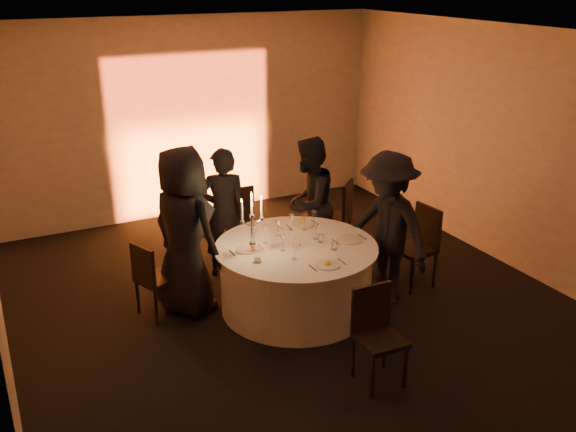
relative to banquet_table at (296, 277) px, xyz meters
name	(u,v)px	position (x,y,z in m)	size (l,w,h in m)	color
floor	(296,308)	(0.00, 0.00, -0.38)	(7.00, 7.00, 0.00)	black
ceiling	(297,35)	(0.00, 0.00, 2.62)	(7.00, 7.00, 0.00)	white
wall_back	(191,118)	(0.00, 3.50, 1.12)	(7.00, 7.00, 0.00)	#A5A29A
wall_front	(563,345)	(0.00, -3.50, 1.12)	(7.00, 7.00, 0.00)	#A5A29A
wall_right	(510,149)	(3.00, 0.00, 1.12)	(7.00, 7.00, 0.00)	#A5A29A
uplighter_fixture	(202,214)	(0.00, 3.20, -0.33)	(0.25, 0.12, 0.10)	black
banquet_table	(296,277)	(0.00, 0.00, 0.00)	(1.80, 1.80, 0.77)	black
chair_left	(152,276)	(-1.48, 0.57, 0.10)	(0.49, 0.49, 0.86)	black
chair_back_left	(236,215)	(-0.01, 1.73, 0.15)	(0.42, 0.42, 0.95)	black
chair_back_right	(339,212)	(1.26, 1.17, 0.17)	(0.61, 0.61, 0.98)	black
chair_right	(419,241)	(1.61, -0.11, 0.17)	(0.46, 0.46, 0.98)	black
chair_front	(376,329)	(0.05, -1.51, 0.13)	(0.42, 0.42, 0.92)	black
guest_left	(185,232)	(-1.10, 0.51, 0.56)	(0.93, 0.60, 1.90)	black
guest_back_left	(224,213)	(-0.39, 1.19, 0.44)	(0.60, 0.39, 1.64)	black
guest_back_right	(309,204)	(0.66, 0.94, 0.46)	(0.82, 0.64, 1.70)	black
guest_right	(387,228)	(1.01, -0.26, 0.50)	(1.15, 0.66, 1.77)	black
plate_left	(247,250)	(-0.53, 0.13, 0.39)	(0.36, 0.25, 0.01)	white
plate_back_left	(267,229)	(-0.10, 0.56, 0.39)	(0.36, 0.28, 0.01)	white
plate_back_right	(302,224)	(0.34, 0.51, 0.40)	(0.35, 0.26, 0.08)	white
plate_right	(349,239)	(0.61, -0.12, 0.39)	(0.36, 0.30, 0.01)	white
plate_front	(328,264)	(0.06, -0.59, 0.40)	(0.36, 0.26, 0.08)	white
coffee_cup	(257,259)	(-0.55, -0.18, 0.42)	(0.11, 0.11, 0.07)	white
candelabra	(252,231)	(-0.48, 0.09, 0.62)	(0.28, 0.13, 0.67)	silver
wine_glass_a	(291,219)	(0.16, 0.43, 0.52)	(0.07, 0.07, 0.19)	white
wine_glass_b	(305,219)	(0.29, 0.36, 0.52)	(0.07, 0.07, 0.19)	white
wine_glass_c	(278,224)	(-0.05, 0.34, 0.52)	(0.07, 0.07, 0.19)	white
wine_glass_d	(283,239)	(-0.19, -0.05, 0.52)	(0.07, 0.07, 0.19)	white
wine_glass_e	(316,228)	(0.28, 0.07, 0.52)	(0.07, 0.07, 0.19)	white
wine_glass_f	(294,247)	(-0.18, -0.31, 0.52)	(0.07, 0.07, 0.19)	white
wine_glass_g	(265,231)	(-0.27, 0.22, 0.52)	(0.07, 0.07, 0.19)	white
wine_glass_h	(252,226)	(-0.34, 0.43, 0.52)	(0.07, 0.07, 0.19)	white
wine_glass_i	(314,215)	(0.45, 0.41, 0.52)	(0.07, 0.07, 0.19)	white
tumbler_a	(335,246)	(0.32, -0.28, 0.43)	(0.07, 0.07, 0.09)	white
tumbler_b	(297,242)	(0.01, 0.00, 0.43)	(0.07, 0.07, 0.09)	white
tumbler_c	(321,238)	(0.29, -0.03, 0.43)	(0.07, 0.07, 0.09)	white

